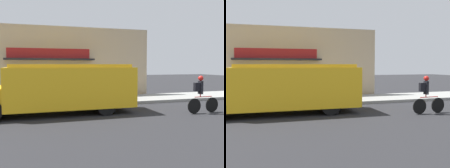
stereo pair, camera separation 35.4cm
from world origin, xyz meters
TOP-DOWN VIEW (x-y plane):
  - ground_plane at (0.00, 0.00)m, footprint 70.00×70.00m
  - sidewalk at (0.00, 1.47)m, footprint 28.00×2.95m
  - storefront at (0.00, 3.22)m, footprint 12.48×1.01m
  - school_bus at (-0.03, -1.33)m, footprint 6.93×2.66m
  - cyclist at (5.65, -3.14)m, footprint 1.57×0.22m

SIDE VIEW (x-z plane):
  - ground_plane at x=0.00m, z-range 0.00..0.00m
  - sidewalk at x=0.00m, z-range 0.00..0.15m
  - cyclist at x=5.65m, z-range -0.01..1.58m
  - school_bus at x=-0.03m, z-range 0.05..2.12m
  - storefront at x=0.00m, z-range 0.02..4.29m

